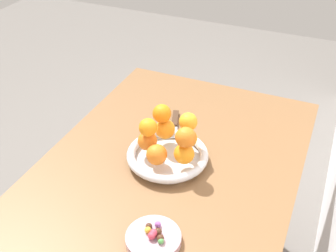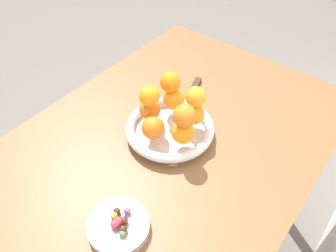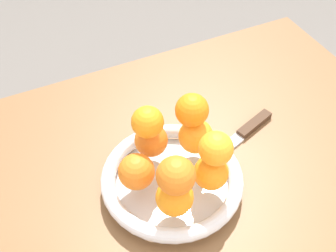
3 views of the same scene
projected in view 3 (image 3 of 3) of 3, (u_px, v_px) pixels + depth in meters
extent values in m
cube|color=brown|center=(161.00, 202.00, 0.76)|extent=(1.10, 0.76, 0.04)
cylinder|color=brown|center=(258.00, 135.00, 1.37)|extent=(0.05, 0.05, 0.70)
cylinder|color=silver|center=(172.00, 185.00, 0.75)|extent=(0.21, 0.21, 0.01)
torus|color=silver|center=(172.00, 178.00, 0.74)|extent=(0.25, 0.25, 0.03)
sphere|color=orange|center=(173.00, 198.00, 0.66)|extent=(0.06, 0.06, 0.06)
sphere|color=orange|center=(211.00, 173.00, 0.69)|extent=(0.06, 0.06, 0.06)
sphere|color=orange|center=(196.00, 136.00, 0.74)|extent=(0.06, 0.06, 0.06)
sphere|color=orange|center=(151.00, 140.00, 0.74)|extent=(0.06, 0.06, 0.06)
sphere|color=orange|center=(136.00, 172.00, 0.69)|extent=(0.06, 0.06, 0.06)
sphere|color=orange|center=(174.00, 176.00, 0.61)|extent=(0.06, 0.06, 0.06)
sphere|color=orange|center=(147.00, 122.00, 0.69)|extent=(0.05, 0.05, 0.05)
sphere|color=orange|center=(216.00, 149.00, 0.65)|extent=(0.06, 0.06, 0.06)
sphere|color=orange|center=(192.00, 110.00, 0.70)|extent=(0.06, 0.06, 0.06)
cube|color=#3F2819|center=(254.00, 124.00, 0.85)|extent=(0.09, 0.05, 0.01)
cube|color=silver|center=(211.00, 160.00, 0.80)|extent=(0.17, 0.07, 0.01)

